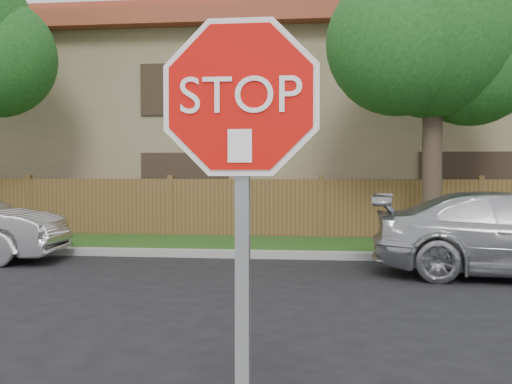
# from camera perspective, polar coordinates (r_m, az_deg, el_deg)

# --- Properties ---
(far_curb) EXTENTS (70.00, 0.30, 0.15)m
(far_curb) POSITION_cam_1_polar(r_m,az_deg,el_deg) (12.46, 6.10, -6.01)
(far_curb) COLOR gray
(far_curb) RESTS_ON ground
(grass_strip) EXTENTS (70.00, 3.00, 0.12)m
(grass_strip) POSITION_cam_1_polar(r_m,az_deg,el_deg) (14.10, 6.17, -5.14)
(grass_strip) COLOR #1E4714
(grass_strip) RESTS_ON ground
(fence) EXTENTS (70.00, 0.12, 1.60)m
(fence) POSITION_cam_1_polar(r_m,az_deg,el_deg) (15.63, 6.23, -1.71)
(fence) COLOR brown
(fence) RESTS_ON ground
(apartment_building) EXTENTS (35.20, 9.20, 7.20)m
(apartment_building) POSITION_cam_1_polar(r_m,az_deg,el_deg) (21.26, 6.38, 6.64)
(apartment_building) COLOR #867653
(apartment_building) RESTS_ON ground
(tree_mid) EXTENTS (4.80, 3.90, 7.35)m
(tree_mid) POSITION_cam_1_polar(r_m,az_deg,el_deg) (14.30, 16.71, 14.30)
(tree_mid) COLOR #382B21
(tree_mid) RESTS_ON ground
(stop_sign) EXTENTS (1.01, 0.13, 2.55)m
(stop_sign) POSITION_cam_1_polar(r_m,az_deg,el_deg) (2.74, -1.42, 2.28)
(stop_sign) COLOR gray
(stop_sign) RESTS_ON sidewalk_near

